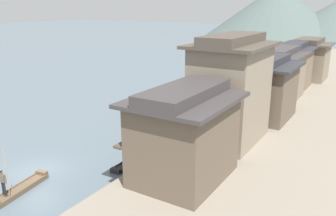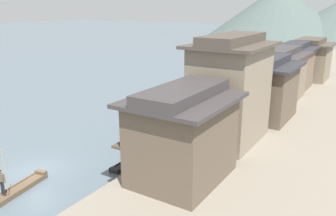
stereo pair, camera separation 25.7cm
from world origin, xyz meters
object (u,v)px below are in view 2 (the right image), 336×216
at_px(boatman_person, 2,179).
at_px(house_waterfront_end, 309,59).
at_px(boat_moored_third, 292,67).
at_px(house_waterfront_second, 230,90).
at_px(boat_midriver_upstream, 133,159).
at_px(boat_midriver_drifting, 247,93).
at_px(boat_moored_nearest, 263,85).
at_px(boat_upstream_distant, 221,110).
at_px(house_waterfront_narrow, 280,74).
at_px(house_waterfront_far, 293,66).
at_px(boat_moored_second, 274,75).
at_px(mooring_post_dock_far, 242,100).
at_px(boat_moored_far, 162,114).
at_px(mooring_post_dock_mid, 207,121).
at_px(mooring_post_dock_near, 134,164).
at_px(boat_foreground_poled, 19,189).
at_px(house_waterfront_nearest, 183,135).
at_px(house_waterfront_tall, 263,88).

xyz_separation_m(boatman_person, house_waterfront_end, (8.93, 44.94, 2.32)).
distance_m(boat_moored_third, house_waterfront_second, 44.10).
relative_size(boat_midriver_upstream, house_waterfront_end, 0.71).
relative_size(boat_moored_third, boat_midriver_drifting, 0.77).
height_order(boat_moored_nearest, boat_upstream_distant, boat_upstream_distant).
height_order(house_waterfront_narrow, house_waterfront_far, same).
xyz_separation_m(boat_moored_second, boat_midriver_upstream, (0.55, -40.41, 0.05)).
height_order(boatman_person, house_waterfront_far, house_waterfront_far).
relative_size(boat_upstream_distant, mooring_post_dock_far, 6.42).
distance_m(boatman_person, house_waterfront_second, 17.74).
bearing_deg(boat_midriver_upstream, boat_moored_far, 112.09).
bearing_deg(mooring_post_dock_mid, mooring_post_dock_far, 90.00).
bearing_deg(boat_midriver_upstream, boat_midriver_drifting, 89.43).
bearing_deg(boat_midriver_drifting, mooring_post_dock_near, -86.14).
height_order(boat_moored_far, house_waterfront_end, house_waterfront_end).
height_order(boat_moored_third, house_waterfront_narrow, house_waterfront_narrow).
xyz_separation_m(boatman_person, house_waterfront_far, (8.33, 37.89, 2.33)).
bearing_deg(boat_moored_third, boatman_person, -93.48).
height_order(mooring_post_dock_near, mooring_post_dock_far, mooring_post_dock_near).
height_order(boat_moored_third, boat_upstream_distant, boat_upstream_distant).
distance_m(boat_midriver_drifting, mooring_post_dock_near, 27.44).
bearing_deg(boatman_person, boat_midriver_upstream, 69.28).
xyz_separation_m(boat_midriver_upstream, mooring_post_dock_far, (2.09, 17.94, 0.98)).
bearing_deg(boat_moored_nearest, house_waterfront_far, -24.40).
bearing_deg(house_waterfront_far, boat_foreground_poled, -103.13).
xyz_separation_m(house_waterfront_nearest, house_waterfront_tall, (0.28, 15.46, -0.00)).
bearing_deg(boat_moored_third, boat_moored_far, -96.88).
bearing_deg(house_waterfront_end, boat_moored_nearest, -135.58).
bearing_deg(mooring_post_dock_far, house_waterfront_far, 75.34).
bearing_deg(mooring_post_dock_near, boat_midriver_upstream, 130.31).
xyz_separation_m(boat_moored_third, house_waterfront_narrow, (4.87, -27.98, 3.67)).
bearing_deg(boat_moored_third, mooring_post_dock_far, -86.71).
bearing_deg(house_waterfront_end, house_waterfront_far, -94.87).
bearing_deg(mooring_post_dock_near, house_waterfront_end, 84.79).
distance_m(boat_moored_far, mooring_post_dock_near, 14.97).
height_order(boat_foreground_poled, house_waterfront_tall, house_waterfront_tall).
xyz_separation_m(boat_midriver_upstream, house_waterfront_nearest, (5.32, -1.54, 3.61)).
xyz_separation_m(boat_midriver_upstream, house_waterfront_tall, (5.60, 13.91, 3.61)).
xyz_separation_m(boatman_person, house_waterfront_tall, (8.92, 22.68, 2.32)).
xyz_separation_m(boatman_person, mooring_post_dock_mid, (5.41, 17.52, -0.32)).
bearing_deg(house_waterfront_end, boat_midriver_drifting, -115.46).
height_order(boat_foreground_poled, boat_moored_nearest, boat_foreground_poled).
bearing_deg(boat_midriver_drifting, boatman_person, -96.04).
relative_size(boat_upstream_distant, house_waterfront_narrow, 0.56).
xyz_separation_m(boat_moored_nearest, house_waterfront_far, (4.51, -2.04, 3.67)).
xyz_separation_m(boat_moored_second, boat_moored_far, (-3.90, -29.45, 0.02)).
xyz_separation_m(boat_foreground_poled, boat_midriver_upstream, (3.55, 7.60, 0.04)).
bearing_deg(house_waterfront_end, boat_foreground_poled, -101.83).
height_order(boat_midriver_upstream, house_waterfront_end, house_waterfront_end).
xyz_separation_m(boat_foreground_poled, mooring_post_dock_near, (5.64, 5.13, 1.12)).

